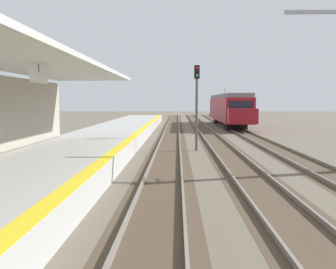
{
  "coord_description": "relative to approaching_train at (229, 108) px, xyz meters",
  "views": [
    {
      "loc": [
        2.43,
        -1.23,
        3.02
      ],
      "look_at": [
        2.17,
        8.96,
        2.1
      ],
      "focal_mm": 39.12,
      "sensor_mm": 36.0,
      "label": 1
    }
  ],
  "objects": [
    {
      "name": "station_platform",
      "position": [
        -11.2,
        -27.59,
        -1.73
      ],
      "size": [
        5.0,
        80.0,
        0.91
      ],
      "color": "#A8A8A3",
      "rests_on": "ground"
    },
    {
      "name": "track_pair_far_side",
      "position": [
        -0.0,
        -23.59,
        -2.13
      ],
      "size": [
        2.34,
        120.0,
        0.16
      ],
      "color": "#4C3D2D",
      "rests_on": "ground"
    },
    {
      "name": "approaching_train",
      "position": [
        0.0,
        0.0,
        0.0
      ],
      "size": [
        2.93,
        19.6,
        4.76
      ],
      "color": "maroon",
      "rests_on": "ground"
    },
    {
      "name": "track_pair_nearest_platform",
      "position": [
        -6.8,
        -23.59,
        -2.13
      ],
      "size": [
        2.34,
        120.0,
        0.16
      ],
      "color": "#4C3D2D",
      "rests_on": "ground"
    },
    {
      "name": "track_pair_middle",
      "position": [
        -3.4,
        -23.59,
        -2.13
      ],
      "size": [
        2.34,
        120.0,
        0.16
      ],
      "color": "#4C3D2D",
      "rests_on": "ground"
    },
    {
      "name": "rail_signal_post",
      "position": [
        -5.09,
        -22.43,
        1.02
      ],
      "size": [
        0.32,
        0.34,
        5.2
      ],
      "color": "#4C4C4C",
      "rests_on": "ground"
    }
  ]
}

